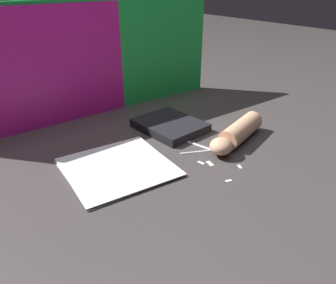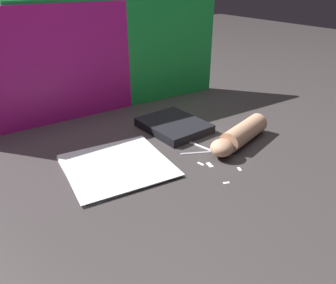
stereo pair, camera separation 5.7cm
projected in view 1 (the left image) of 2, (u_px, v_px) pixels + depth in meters
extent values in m
plane|color=#3D3838|center=(159.00, 159.00, 1.04)|extent=(6.00, 6.00, 0.00)
cube|color=#D81E9E|center=(44.00, 69.00, 1.18)|extent=(0.71, 0.02, 0.43)
cube|color=green|center=(120.00, 55.00, 1.35)|extent=(0.88, 0.04, 0.45)
cube|color=white|center=(118.00, 168.00, 0.99)|extent=(0.32, 0.31, 0.00)
cube|color=white|center=(119.00, 166.00, 0.99)|extent=(0.32, 0.31, 0.00)
cube|color=white|center=(118.00, 167.00, 0.98)|extent=(0.33, 0.32, 0.00)
cube|color=black|center=(170.00, 125.00, 1.23)|extent=(0.21, 0.26, 0.03)
sphere|color=silver|center=(213.00, 149.00, 1.08)|extent=(0.01, 0.01, 0.01)
cylinder|color=silver|center=(197.00, 151.00, 1.07)|extent=(0.11, 0.06, 0.01)
torus|color=black|center=(221.00, 149.00, 1.09)|extent=(0.06, 0.06, 0.01)
cylinder|color=silver|center=(199.00, 145.00, 1.11)|extent=(0.04, 0.11, 0.01)
torus|color=black|center=(221.00, 152.00, 1.07)|extent=(0.06, 0.06, 0.01)
cylinder|color=tan|center=(241.00, 130.00, 1.15)|extent=(0.23, 0.13, 0.07)
ellipsoid|color=tan|center=(221.00, 146.00, 1.04)|extent=(0.10, 0.09, 0.05)
cube|color=white|center=(229.00, 181.00, 0.93)|extent=(0.02, 0.01, 0.00)
cube|color=white|center=(210.00, 163.00, 1.01)|extent=(0.02, 0.03, 0.00)
cube|color=white|center=(240.00, 167.00, 0.99)|extent=(0.02, 0.02, 0.00)
cube|color=white|center=(201.00, 163.00, 1.02)|extent=(0.01, 0.02, 0.00)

